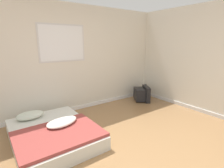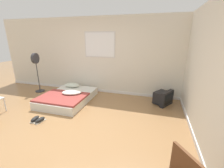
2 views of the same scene
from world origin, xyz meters
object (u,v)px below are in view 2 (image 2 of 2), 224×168
object	(u,v)px
mattress_bed	(68,97)
crt_tv	(163,98)
standing_fan	(36,65)
sneaker_pair	(38,119)

from	to	relation	value
mattress_bed	crt_tv	bearing A→B (deg)	12.20
standing_fan	crt_tv	bearing A→B (deg)	1.76
crt_tv	standing_fan	distance (m)	4.44
standing_fan	mattress_bed	bearing A→B (deg)	-17.83
crt_tv	sneaker_pair	xyz separation A→B (m)	(-2.90, -1.89, -0.16)
sneaker_pair	standing_fan	bearing A→B (deg)	129.82
mattress_bed	standing_fan	xyz separation A→B (m)	(-1.51, 0.48, 0.85)
mattress_bed	sneaker_pair	bearing A→B (deg)	-92.00
crt_tv	sneaker_pair	world-z (taller)	crt_tv
sneaker_pair	mattress_bed	bearing A→B (deg)	88.00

